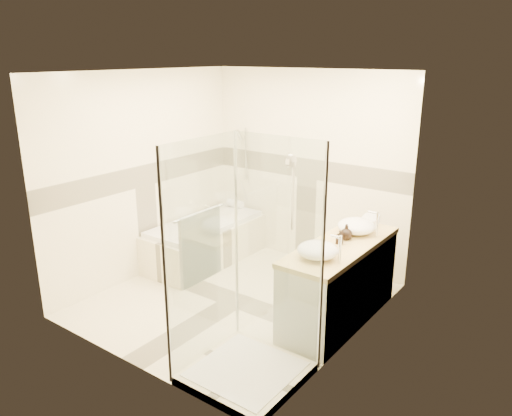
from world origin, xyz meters
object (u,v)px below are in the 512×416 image
Objects in this scene: bathtub at (206,239)px; vessel_sink_far at (318,250)px; amenity_bottle_a at (340,237)px; amenity_bottle_b at (346,232)px; shower_enclosure at (241,318)px; vessel_sink_near at (356,226)px; vanity at (339,282)px.

bathtub is 2.36m from vessel_sink_far.
amenity_bottle_a is 0.15m from amenity_bottle_b.
vessel_sink_far is (0.27, 0.82, 0.42)m from shower_enclosure.
amenity_bottle_a is (2.13, -0.36, 0.61)m from bathtub.
amenity_bottle_b is at bearing -90.00° from vessel_sink_near.
vessel_sink_far is at bearing -20.58° from bathtub.
shower_enclosure reaches higher than vanity.
amenity_bottle_a reaches higher than vanity.
vessel_sink_near is at bearing 90.00° from amenity_bottle_a.
vanity is (2.15, -0.35, 0.12)m from bathtub.
shower_enclosure is at bearing -108.38° from vessel_sink_far.
amenity_bottle_a is (-0.02, -0.01, 0.49)m from vanity.
vanity is 4.21× the size of vessel_sink_far.
vessel_sink_far is at bearing -92.54° from vanity.
vanity is at bearing 87.46° from vessel_sink_far.
amenity_bottle_b is (2.13, -0.21, 0.62)m from bathtub.
vanity is at bearing -86.96° from vessel_sink_near.
shower_enclosure is 14.77× the size of amenity_bottle_a.
vessel_sink_near is (0.27, 1.65, 0.42)m from shower_enclosure.
vessel_sink_near is at bearing 80.59° from shower_enclosure.
vessel_sink_far reaches higher than amenity_bottle_a.
vanity is at bearing -81.80° from amenity_bottle_b.
amenity_bottle_b is at bearing 79.05° from shower_enclosure.
vessel_sink_near is (2.13, 0.03, 0.62)m from bathtub.
bathtub is at bearing 174.33° from amenity_bottle_b.
bathtub is at bearing 159.42° from vessel_sink_far.
vessel_sink_far is (-0.02, -0.45, 0.50)m from vanity.
vessel_sink_far is 0.44m from amenity_bottle_a.
amenity_bottle_b is (0.27, 1.41, 0.43)m from shower_enclosure.
bathtub is at bearing 170.49° from amenity_bottle_a.
bathtub is 2.23m from amenity_bottle_b.
bathtub is 2.18m from vanity.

